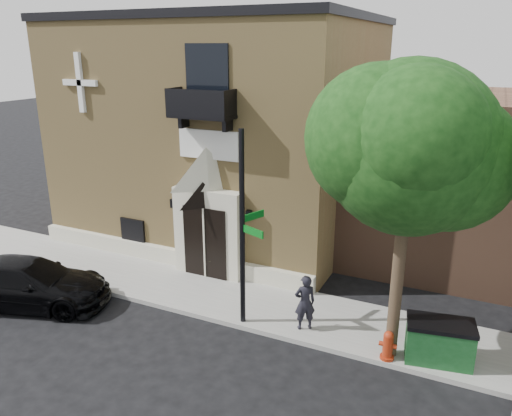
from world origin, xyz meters
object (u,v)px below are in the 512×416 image
(black_sedan, at_px, (28,283))
(dumpster, at_px, (439,341))
(street_sign, at_px, (243,230))
(fire_hydrant, at_px, (388,345))
(pedestrian_near, at_px, (305,302))

(black_sedan, distance_m, dumpster, 12.70)
(street_sign, bearing_deg, dumpster, 25.63)
(fire_hydrant, relative_size, dumpster, 0.44)
(black_sedan, bearing_deg, fire_hydrant, -99.87)
(fire_hydrant, distance_m, pedestrian_near, 2.61)
(fire_hydrant, bearing_deg, black_sedan, -171.16)
(fire_hydrant, xyz_separation_m, pedestrian_near, (-2.52, 0.48, 0.45))
(fire_hydrant, distance_m, dumpster, 1.34)
(street_sign, xyz_separation_m, fire_hydrant, (4.32, -0.08, -2.54))
(dumpster, bearing_deg, pedestrian_near, 170.56)
(black_sedan, relative_size, pedestrian_near, 3.10)
(black_sedan, distance_m, pedestrian_near, 9.03)
(black_sedan, relative_size, fire_hydrant, 6.44)
(street_sign, bearing_deg, fire_hydrant, 20.02)
(black_sedan, height_order, dumpster, black_sedan)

